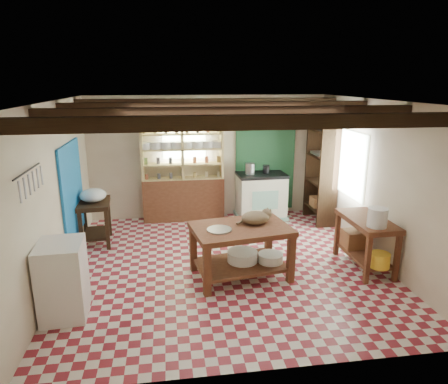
{
  "coord_description": "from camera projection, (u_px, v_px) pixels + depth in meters",
  "views": [
    {
      "loc": [
        -0.87,
        -5.87,
        2.89
      ],
      "look_at": [
        0.03,
        0.3,
        1.14
      ],
      "focal_mm": 32.0,
      "sensor_mm": 36.0,
      "label": 1
    }
  ],
  "objects": [
    {
      "name": "floor",
      "position": [
        225.0,
        265.0,
        6.5
      ],
      "size": [
        5.0,
        5.0,
        0.02
      ],
      "primitive_type": "cube",
      "color": "maroon",
      "rests_on": "ground"
    },
    {
      "name": "ceiling",
      "position": [
        225.0,
        101.0,
        5.79
      ],
      "size": [
        5.0,
        5.0,
        0.02
      ],
      "primitive_type": "cube",
      "color": "#47484C",
      "rests_on": "wall_back"
    },
    {
      "name": "wall_back",
      "position": [
        208.0,
        157.0,
        8.52
      ],
      "size": [
        5.0,
        0.04,
        2.6
      ],
      "primitive_type": "cube",
      "color": "beige",
      "rests_on": "floor"
    },
    {
      "name": "wall_front",
      "position": [
        264.0,
        255.0,
        3.76
      ],
      "size": [
        5.0,
        0.04,
        2.6
      ],
      "primitive_type": "cube",
      "color": "beige",
      "rests_on": "floor"
    },
    {
      "name": "wall_left",
      "position": [
        55.0,
        194.0,
        5.8
      ],
      "size": [
        0.04,
        5.0,
        2.6
      ],
      "primitive_type": "cube",
      "color": "beige",
      "rests_on": "floor"
    },
    {
      "name": "wall_right",
      "position": [
        377.0,
        181.0,
        6.49
      ],
      "size": [
        0.04,
        5.0,
        2.6
      ],
      "primitive_type": "cube",
      "color": "beige",
      "rests_on": "floor"
    },
    {
      "name": "ceiling_beams",
      "position": [
        225.0,
        109.0,
        5.82
      ],
      "size": [
        5.0,
        3.8,
        0.15
      ],
      "primitive_type": "cube",
      "color": "black",
      "rests_on": "ceiling"
    },
    {
      "name": "blue_wall_patch",
      "position": [
        72.0,
        190.0,
        6.71
      ],
      "size": [
        0.04,
        1.4,
        1.6
      ],
      "primitive_type": "cube",
      "color": "#1768B1",
      "rests_on": "wall_left"
    },
    {
      "name": "green_wall_patch",
      "position": [
        265.0,
        158.0,
        8.68
      ],
      "size": [
        1.3,
        0.04,
        2.3
      ],
      "primitive_type": "cube",
      "color": "#1F4F2D",
      "rests_on": "wall_back"
    },
    {
      "name": "window_back",
      "position": [
        184.0,
        139.0,
        8.33
      ],
      "size": [
        0.9,
        0.02,
        0.8
      ],
      "primitive_type": "cube",
      "color": "beige",
      "rests_on": "wall_back"
    },
    {
      "name": "window_right",
      "position": [
        349.0,
        163.0,
        7.41
      ],
      "size": [
        0.02,
        1.3,
        1.2
      ],
      "primitive_type": "cube",
      "color": "beige",
      "rests_on": "wall_right"
    },
    {
      "name": "utensil_rail",
      "position": [
        29.0,
        181.0,
        4.53
      ],
      "size": [
        0.06,
        0.9,
        0.28
      ],
      "primitive_type": "cube",
      "color": "black",
      "rests_on": "wall_left"
    },
    {
      "name": "pot_rack",
      "position": [
        272.0,
        117.0,
        8.03
      ],
      "size": [
        0.86,
        0.12,
        0.36
      ],
      "primitive_type": "cube",
      "color": "black",
      "rests_on": "ceiling"
    },
    {
      "name": "shelving_unit",
      "position": [
        183.0,
        169.0,
        8.32
      ],
      "size": [
        1.7,
        0.34,
        2.2
      ],
      "primitive_type": "cube",
      "color": "#D7C07C",
      "rests_on": "floor"
    },
    {
      "name": "tall_rack",
      "position": [
        321.0,
        175.0,
        8.26
      ],
      "size": [
        0.4,
        0.86,
        2.0
      ],
      "primitive_type": "cube",
      "color": "black",
      "rests_on": "floor"
    },
    {
      "name": "work_table",
      "position": [
        241.0,
        252.0,
        6.01
      ],
      "size": [
        1.55,
        1.17,
        0.8
      ],
      "primitive_type": "cube",
      "rotation": [
        0.0,
        0.0,
        0.17
      ],
      "color": "brown",
      "rests_on": "floor"
    },
    {
      "name": "stove",
      "position": [
        261.0,
        196.0,
        8.56
      ],
      "size": [
        1.04,
        0.72,
        0.99
      ],
      "primitive_type": "cube",
      "rotation": [
        0.0,
        0.0,
        0.04
      ],
      "color": "#EDEBCE",
      "rests_on": "floor"
    },
    {
      "name": "prep_table",
      "position": [
        96.0,
        222.0,
        7.24
      ],
      "size": [
        0.61,
        0.83,
        0.8
      ],
      "primitive_type": "cube",
      "rotation": [
        0.0,
        0.0,
        0.08
      ],
      "color": "black",
      "rests_on": "floor"
    },
    {
      "name": "white_cabinet",
      "position": [
        63.0,
        280.0,
        4.99
      ],
      "size": [
        0.58,
        0.68,
        0.97
      ],
      "primitive_type": "cube",
      "rotation": [
        0.0,
        0.0,
        0.06
      ],
      "color": "white",
      "rests_on": "floor"
    },
    {
      "name": "right_counter",
      "position": [
        365.0,
        243.0,
        6.3
      ],
      "size": [
        0.59,
        1.15,
        0.82
      ],
      "primitive_type": "cube",
      "rotation": [
        0.0,
        0.0,
        0.01
      ],
      "color": "brown",
      "rests_on": "floor"
    },
    {
      "name": "cat",
      "position": [
        255.0,
        218.0,
        5.99
      ],
      "size": [
        0.51,
        0.45,
        0.19
      ],
      "primitive_type": "ellipsoid",
      "rotation": [
        0.0,
        0.0,
        0.34
      ],
      "color": "#846B4D",
      "rests_on": "work_table"
    },
    {
      "name": "steel_tray",
      "position": [
        219.0,
        230.0,
        5.75
      ],
      "size": [
        0.41,
        0.41,
        0.02
      ],
      "primitive_type": "cylinder",
      "rotation": [
        0.0,
        0.0,
        0.17
      ],
      "color": "#ABAAB2",
      "rests_on": "work_table"
    },
    {
      "name": "basin_large",
      "position": [
        242.0,
        256.0,
        6.1
      ],
      "size": [
        0.53,
        0.53,
        0.16
      ],
      "primitive_type": "cylinder",
      "rotation": [
        0.0,
        0.0,
        0.17
      ],
      "color": "white",
      "rests_on": "work_table"
    },
    {
      "name": "basin_small",
      "position": [
        270.0,
        258.0,
        6.08
      ],
      "size": [
        0.44,
        0.44,
        0.13
      ],
      "primitive_type": "cylinder",
      "rotation": [
        0.0,
        0.0,
        0.17
      ],
      "color": "white",
      "rests_on": "work_table"
    },
    {
      "name": "kettle_left",
      "position": [
        250.0,
        169.0,
        8.35
      ],
      "size": [
        0.21,
        0.21,
        0.23
      ],
      "primitive_type": "cylinder",
      "rotation": [
        0.0,
        0.0,
        0.04
      ],
      "color": "#ABAAB2",
      "rests_on": "stove"
    },
    {
      "name": "kettle_right",
      "position": [
        266.0,
        169.0,
        8.42
      ],
      "size": [
        0.15,
        0.15,
        0.18
      ],
      "primitive_type": "cylinder",
      "rotation": [
        0.0,
        0.0,
        0.04
      ],
      "color": "black",
      "rests_on": "stove"
    },
    {
      "name": "enamel_bowl",
      "position": [
        93.0,
        195.0,
        7.1
      ],
      "size": [
        0.5,
        0.5,
        0.23
      ],
      "primitive_type": "ellipsoid",
      "rotation": [
        0.0,
        0.0,
        0.08
      ],
      "color": "white",
      "rests_on": "prep_table"
    },
    {
      "name": "white_bucket",
      "position": [
        377.0,
        217.0,
        5.81
      ],
      "size": [
        0.29,
        0.29,
        0.28
      ],
      "primitive_type": "cylinder",
      "rotation": [
        0.0,
        0.0,
        0.01
      ],
      "color": "white",
      "rests_on": "right_counter"
    },
    {
      "name": "wicker_basket",
      "position": [
        356.0,
        239.0,
        6.6
      ],
      "size": [
        0.41,
        0.33,
        0.29
      ],
      "primitive_type": "cube",
      "rotation": [
        0.0,
        0.0,
        0.01
      ],
      "color": "#96623C",
      "rests_on": "right_counter"
    },
    {
      "name": "yellow_tub",
      "position": [
        380.0,
        260.0,
        5.9
      ],
      "size": [
        0.3,
        0.3,
        0.22
      ],
      "primitive_type": "cylinder",
      "rotation": [
        0.0,
        0.0,
        0.01
      ],
      "color": "yellow",
      "rests_on": "right_counter"
    }
  ]
}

